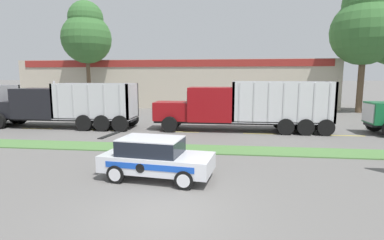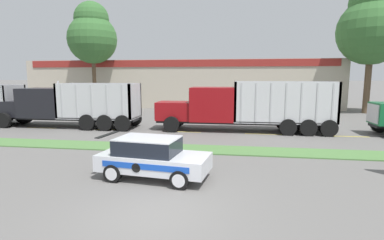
# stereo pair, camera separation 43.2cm
# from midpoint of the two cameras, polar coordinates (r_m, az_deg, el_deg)

# --- Properties ---
(ground_plane) EXTENTS (600.00, 600.00, 0.00)m
(ground_plane) POSITION_cam_midpoint_polar(r_m,az_deg,el_deg) (8.83, -5.97, -17.25)
(ground_plane) COLOR slate
(grass_verge) EXTENTS (120.00, 1.87, 0.06)m
(grass_verge) POSITION_cam_midpoint_polar(r_m,az_deg,el_deg) (15.80, 0.91, -5.54)
(grass_verge) COLOR #517F42
(grass_verge) RESTS_ON ground_plane
(centre_line_2) EXTENTS (2.40, 0.14, 0.01)m
(centre_line_2) POSITION_cam_midpoint_polar(r_m,az_deg,el_deg) (24.95, -26.28, -1.35)
(centre_line_2) COLOR yellow
(centre_line_2) RESTS_ON ground_plane
(centre_line_3) EXTENTS (2.40, 0.14, 0.01)m
(centre_line_3) POSITION_cam_midpoint_polar(r_m,az_deg,el_deg) (22.31, -14.82, -1.81)
(centre_line_3) COLOR yellow
(centre_line_3) RESTS_ON ground_plane
(centre_line_4) EXTENTS (2.40, 0.14, 0.01)m
(centre_line_4) POSITION_cam_midpoint_polar(r_m,az_deg,el_deg) (20.78, -1.01, -2.26)
(centre_line_4) COLOR yellow
(centre_line_4) RESTS_ON ground_plane
(centre_line_5) EXTENTS (2.40, 0.14, 0.01)m
(centre_line_5) POSITION_cam_midpoint_polar(r_m,az_deg,el_deg) (20.59, 13.99, -2.61)
(centre_line_5) COLOR yellow
(centre_line_5) RESTS_ON ground_plane
(centre_line_6) EXTENTS (2.40, 0.14, 0.01)m
(centre_line_6) POSITION_cam_midpoint_polar(r_m,az_deg,el_deg) (21.78, 28.30, -2.77)
(centre_line_6) COLOR yellow
(centre_line_6) RESTS_ON ground_plane
(dump_truck_lead) EXTENTS (12.17, 2.60, 3.47)m
(dump_truck_lead) POSITION_cam_midpoint_polar(r_m,az_deg,el_deg) (21.16, 7.84, 2.24)
(dump_truck_lead) COLOR black
(dump_truck_lead) RESTS_ON ground_plane
(dump_truck_mid) EXTENTS (11.00, 2.70, 3.50)m
(dump_truck_mid) POSITION_cam_midpoint_polar(r_m,az_deg,el_deg) (24.86, -23.77, 2.42)
(dump_truck_mid) COLOR black
(dump_truck_mid) RESTS_ON ground_plane
(rally_car) EXTENTS (4.30, 2.29, 1.58)m
(rally_car) POSITION_cam_midpoint_polar(r_m,az_deg,el_deg) (11.39, -6.51, -7.03)
(rally_car) COLOR silver
(rally_car) RESTS_ON ground_plane
(store_building_backdrop) EXTENTS (38.56, 12.10, 5.80)m
(store_building_backdrop) POSITION_cam_midpoint_polar(r_m,az_deg,el_deg) (41.55, -1.20, 7.02)
(store_building_backdrop) COLOR #BCB29E
(store_building_backdrop) RESTS_ON ground_plane
(tree_behind_centre) EXTENTS (5.62, 5.62, 12.32)m
(tree_behind_centre) POSITION_cam_midpoint_polar(r_m,az_deg,el_deg) (37.71, -18.15, 15.25)
(tree_behind_centre) COLOR brown
(tree_behind_centre) RESTS_ON ground_plane
(tree_behind_right) EXTENTS (6.75, 6.75, 13.42)m
(tree_behind_right) POSITION_cam_midpoint_polar(r_m,az_deg,el_deg) (36.60, 31.43, 15.28)
(tree_behind_right) COLOR brown
(tree_behind_right) RESTS_ON ground_plane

